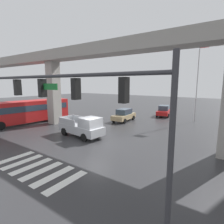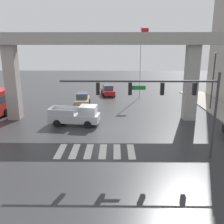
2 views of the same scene
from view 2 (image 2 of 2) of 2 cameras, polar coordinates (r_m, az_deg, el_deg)
ground_plane at (r=24.59m, az=-2.79°, el=-3.70°), size 120.00×120.00×0.00m
crosswalk_stripes at (r=19.30m, az=-3.79°, el=-9.11°), size 6.05×2.80×0.01m
elevated_overpass at (r=26.49m, az=-2.60°, el=15.17°), size 57.68×2.24×9.25m
pickup_truck at (r=25.41m, az=-8.09°, el=-0.87°), size 5.28×2.51×2.08m
sedan_tan at (r=34.09m, az=-6.89°, el=3.01°), size 2.13×4.39×1.72m
sedan_red at (r=40.84m, az=-0.95°, el=5.11°), size 2.49×4.53×1.72m
traffic_signal_mast at (r=17.25m, az=12.00°, el=3.98°), size 10.89×0.32×6.20m
street_lamp_mid_block at (r=33.32m, az=22.57°, el=8.16°), size 0.44×0.70×7.24m
street_lamp_far_north at (r=39.87m, az=18.91°, el=9.44°), size 0.44×0.70×7.24m
flagpole at (r=38.39m, az=6.77°, el=12.32°), size 1.16×0.12×10.66m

